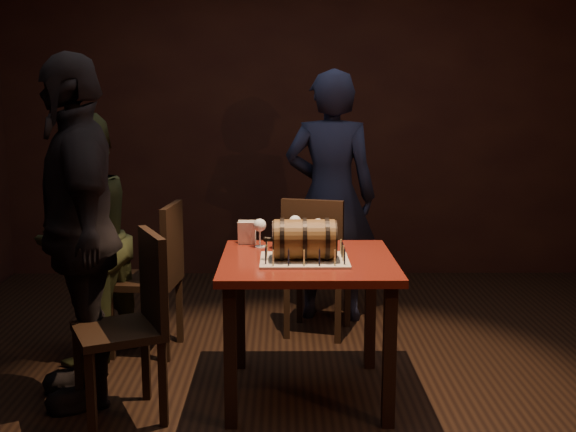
# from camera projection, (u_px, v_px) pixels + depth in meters

# --- Properties ---
(room_shell) EXTENTS (5.04, 5.04, 2.80)m
(room_shell) POSITION_uv_depth(u_px,v_px,m) (304.00, 132.00, 3.71)
(room_shell) COLOR black
(room_shell) RESTS_ON ground
(pub_table) EXTENTS (0.90, 0.90, 0.75)m
(pub_table) POSITION_uv_depth(u_px,v_px,m) (307.00, 279.00, 3.77)
(pub_table) COLOR #54140E
(pub_table) RESTS_ON ground
(cake_board) EXTENTS (0.45, 0.35, 0.01)m
(cake_board) POSITION_uv_depth(u_px,v_px,m) (304.00, 260.00, 3.68)
(cake_board) COLOR #AFA18D
(cake_board) RESTS_ON pub_table
(barrel_cake) EXTENTS (0.37, 0.22, 0.22)m
(barrel_cake) POSITION_uv_depth(u_px,v_px,m) (304.00, 239.00, 3.66)
(barrel_cake) COLOR brown
(barrel_cake) RESTS_ON cake_board
(birthday_candles) EXTENTS (0.40, 0.30, 0.09)m
(birthday_candles) POSITION_uv_depth(u_px,v_px,m) (304.00, 251.00, 3.67)
(birthday_candles) COLOR #E3D788
(birthday_candles) RESTS_ON cake_board
(wine_glass_left) EXTENTS (0.07, 0.07, 0.16)m
(wine_glass_left) POSITION_uv_depth(u_px,v_px,m) (260.00, 226.00, 3.99)
(wine_glass_left) COLOR silver
(wine_glass_left) RESTS_ON pub_table
(wine_glass_mid) EXTENTS (0.07, 0.07, 0.16)m
(wine_glass_mid) POSITION_uv_depth(u_px,v_px,m) (295.00, 223.00, 4.09)
(wine_glass_mid) COLOR silver
(wine_glass_mid) RESTS_ON pub_table
(wine_glass_right) EXTENTS (0.07, 0.07, 0.16)m
(wine_glass_right) POSITION_uv_depth(u_px,v_px,m) (318.00, 226.00, 3.99)
(wine_glass_right) COLOR silver
(wine_glass_right) RESTS_ON pub_table
(pint_of_ale) EXTENTS (0.07, 0.07, 0.15)m
(pint_of_ale) POSITION_uv_depth(u_px,v_px,m) (279.00, 236.00, 3.96)
(pint_of_ale) COLOR silver
(pint_of_ale) RESTS_ON pub_table
(menu_card) EXTENTS (0.10, 0.05, 0.13)m
(menu_card) POSITION_uv_depth(u_px,v_px,m) (247.00, 233.00, 4.07)
(menu_card) COLOR white
(menu_card) RESTS_ON pub_table
(chair_back) EXTENTS (0.49, 0.49, 0.93)m
(chair_back) POSITION_uv_depth(u_px,v_px,m) (315.00, 259.00, 4.70)
(chair_back) COLOR black
(chair_back) RESTS_ON ground
(chair_left_rear) EXTENTS (0.44, 0.44, 0.93)m
(chair_left_rear) POSITION_uv_depth(u_px,v_px,m) (157.00, 270.00, 4.43)
(chair_left_rear) COLOR black
(chair_left_rear) RESTS_ON ground
(chair_left_front) EXTENTS (0.53, 0.53, 0.93)m
(chair_left_front) POSITION_uv_depth(u_px,v_px,m) (134.00, 315.00, 3.54)
(chair_left_front) COLOR black
(chair_left_front) RESTS_ON ground
(person_back) EXTENTS (0.69, 0.51, 1.75)m
(person_back) POSITION_uv_depth(u_px,v_px,m) (331.00, 196.00, 5.04)
(person_back) COLOR #1A1E35
(person_back) RESTS_ON ground
(person_left_rear) EXTENTS (0.80, 0.88, 1.48)m
(person_left_rear) POSITION_uv_depth(u_px,v_px,m) (84.00, 239.00, 4.28)
(person_left_rear) COLOR #32361B
(person_left_rear) RESTS_ON ground
(person_left_front) EXTENTS (0.78, 1.14, 1.80)m
(person_left_front) POSITION_uv_depth(u_px,v_px,m) (78.00, 231.00, 3.68)
(person_left_front) COLOR black
(person_left_front) RESTS_ON ground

